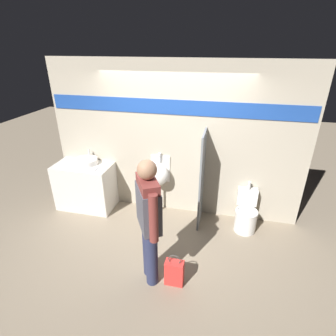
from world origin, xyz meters
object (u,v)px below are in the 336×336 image
Objects in this scene: shopping_bag at (174,272)px; toilet at (246,214)px; sink_basin at (86,162)px; person_in_vest at (149,216)px; cell_phone at (95,169)px; urinal_near_counter at (159,175)px.

toilet is at bearing 56.25° from shopping_bag.
sink_basin reaches higher than toilet.
person_in_vest is at bearing -41.29° from sink_basin.
person_in_vest is (-1.27, -1.38, 0.73)m from toilet.
sink_basin is at bearing 146.67° from cell_phone.
cell_phone is at bearing -166.45° from urinal_near_counter.
sink_basin is 1.37m from urinal_near_counter.
cell_phone is 2.26m from shopping_bag.
shopping_bag is at bearing -123.75° from toilet.
shopping_bag is (1.98, -1.47, -0.75)m from sink_basin.
toilet is at bearing -5.70° from urinal_near_counter.
urinal_near_counter is at bearing 3.75° from sink_basin.
sink_basin is at bearing 18.63° from person_in_vest.
toilet is 1.68× the size of shopping_bag.
urinal_near_counter reaches higher than toilet.
cell_phone is at bearing 17.30° from person_in_vest.
urinal_near_counter is at bearing 13.55° from cell_phone.
cell_phone is 0.08× the size of person_in_vest.
cell_phone is 0.29× the size of shopping_bag.
sink_basin is 2.99× the size of cell_phone.
cell_phone is 1.13m from urinal_near_counter.
sink_basin is 2.99m from toilet.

